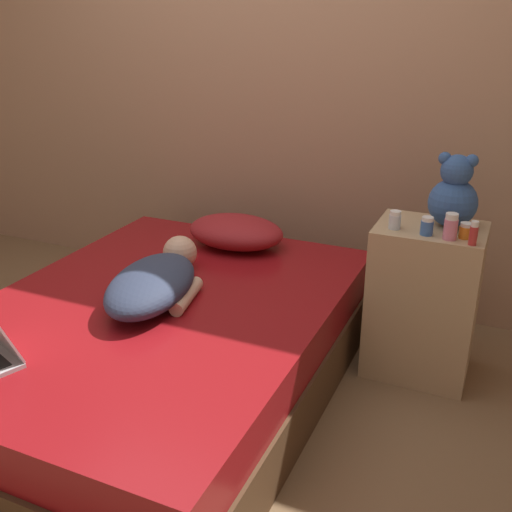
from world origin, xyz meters
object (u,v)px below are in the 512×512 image
Objects in this scene: pillow at (236,232)px; bottle_red at (474,233)px; teddy_bear at (454,195)px; bottle_pink at (451,227)px; person_lying at (155,281)px; bottle_orange at (466,231)px; bottle_blue at (427,226)px; bottle_clear at (395,220)px.

bottle_red is at bearing -11.57° from pillow.
teddy_bear is 0.19m from bottle_pink.
person_lying is 1.31m from teddy_bear.
person_lying is 1.23m from bottle_pink.
bottle_red is 0.09m from bottle_pink.
person_lying is at bearing -156.34° from bottle_orange.
bottle_pink is (1.11, 0.47, 0.25)m from person_lying.
teddy_bear is 0.24m from bottle_red.
bottle_red is (0.03, -0.07, 0.02)m from bottle_orange.
person_lying is 1.29m from bottle_orange.
teddy_bear is (1.09, 0.64, 0.33)m from person_lying.
teddy_bear reaches higher than bottle_blue.
bottle_red reaches higher than bottle_blue.
bottle_pink is (0.02, -0.17, -0.08)m from teddy_bear.
bottle_red is 1.27× the size of bottle_blue.
bottle_red is 0.89× the size of bottle_pink.
bottle_orange is (1.17, 0.51, 0.23)m from person_lying.
teddy_bear is 0.18m from bottle_orange.
teddy_bear is 4.01× the size of bottle_clear.
bottle_orange is (0.08, -0.13, -0.11)m from teddy_bear.
bottle_clear is at bearing -11.74° from pillow.
teddy_bear is at bearing -2.16° from pillow.
teddy_bear reaches higher than person_lying.
pillow is 1.11m from bottle_pink.
pillow is at bearing 168.26° from bottle_clear.
person_lying is 2.41× the size of teddy_bear.
bottle_clear is 0.14m from bottle_blue.
bottle_blue is (-0.15, -0.03, 0.01)m from bottle_orange.
pillow is at bearing 168.43° from bottle_red.
person_lying is (-0.05, -0.68, -0.00)m from pillow.
bottle_pink is at bearing 162.96° from bottle_red.
bottle_clear is (-0.23, 0.04, -0.01)m from bottle_pink.
pillow is 6.42× the size of bottle_clear.
bottle_blue is (0.97, -0.19, 0.23)m from pillow.
pillow is 5.17× the size of bottle_red.
bottle_red is at bearing -11.13° from bottle_clear.
person_lying is at bearing -157.03° from bottle_pink.
person_lying is 1.15m from bottle_blue.
teddy_bear is at bearing 32.48° from bottle_clear.
bottle_pink is at bearing 11.55° from person_lying.
pillow is at bearing 168.74° from bottle_blue.
bottle_blue reaches higher than bottle_orange.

